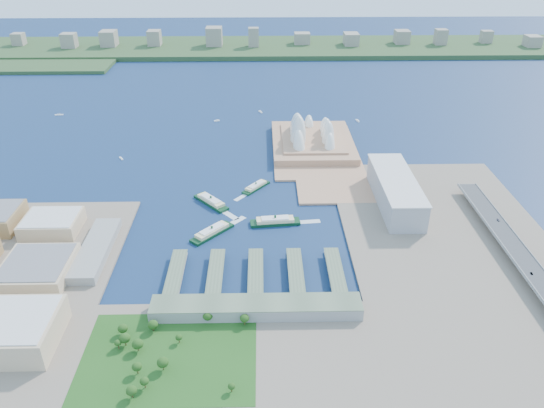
{
  "coord_description": "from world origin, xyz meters",
  "views": [
    {
      "loc": [
        21.87,
        -527.63,
        338.83
      ],
      "look_at": [
        33.82,
        52.62,
        18.0
      ],
      "focal_mm": 35.0,
      "sensor_mm": 36.0,
      "label": 1
    }
  ],
  "objects_px": {
    "ferry_c": "(212,230)",
    "car_b": "(532,273)",
    "opera_house": "(313,128)",
    "car_c": "(498,220)",
    "ferry_d": "(275,220)",
    "ferry_b": "(256,185)",
    "ferry_a": "(211,200)",
    "toaster_building": "(395,191)"
  },
  "relations": [
    {
      "from": "toaster_building",
      "to": "ferry_b",
      "type": "xyz_separation_m",
      "value": [
        -181.88,
        50.82,
        -15.89
      ]
    },
    {
      "from": "ferry_b",
      "to": "car_b",
      "type": "xyz_separation_m",
      "value": [
        282.88,
        -225.64,
        10.87
      ]
    },
    {
      "from": "ferry_d",
      "to": "toaster_building",
      "type": "bearing_deg",
      "value": -79.5
    },
    {
      "from": "ferry_a",
      "to": "ferry_c",
      "type": "distance_m",
      "value": 76.61
    },
    {
      "from": "ferry_c",
      "to": "ferry_a",
      "type": "bearing_deg",
      "value": -42.16
    },
    {
      "from": "opera_house",
      "to": "car_b",
      "type": "xyz_separation_m",
      "value": [
        191.0,
        -374.82,
        -16.52
      ]
    },
    {
      "from": "toaster_building",
      "to": "ferry_b",
      "type": "distance_m",
      "value": 189.51
    },
    {
      "from": "ferry_d",
      "to": "car_c",
      "type": "height_order",
      "value": "car_c"
    },
    {
      "from": "ferry_c",
      "to": "ferry_d",
      "type": "height_order",
      "value": "ferry_d"
    },
    {
      "from": "opera_house",
      "to": "ferry_d",
      "type": "bearing_deg",
      "value": -105.42
    },
    {
      "from": "opera_house",
      "to": "toaster_building",
      "type": "distance_m",
      "value": 219.62
    },
    {
      "from": "ferry_a",
      "to": "car_c",
      "type": "bearing_deg",
      "value": -52.77
    },
    {
      "from": "ferry_c",
      "to": "car_c",
      "type": "bearing_deg",
      "value": -137.65
    },
    {
      "from": "ferry_a",
      "to": "ferry_d",
      "type": "relative_size",
      "value": 0.97
    },
    {
      "from": "opera_house",
      "to": "car_c",
      "type": "bearing_deg",
      "value": -53.43
    },
    {
      "from": "ferry_b",
      "to": "ferry_d",
      "type": "xyz_separation_m",
      "value": [
        24.18,
        -96.22,
        1.19
      ]
    },
    {
      "from": "ferry_c",
      "to": "car_b",
      "type": "bearing_deg",
      "value": -155.32
    },
    {
      "from": "ferry_a",
      "to": "car_c",
      "type": "distance_m",
      "value": 358.4
    },
    {
      "from": "car_c",
      "to": "ferry_b",
      "type": "bearing_deg",
      "value": 157.74
    },
    {
      "from": "car_c",
      "to": "car_b",
      "type": "bearing_deg",
      "value": -94.29
    },
    {
      "from": "ferry_a",
      "to": "ferry_b",
      "type": "xyz_separation_m",
      "value": [
        59.24,
        43.1,
        -1.01
      ]
    },
    {
      "from": "opera_house",
      "to": "car_b",
      "type": "distance_m",
      "value": 421.01
    },
    {
      "from": "ferry_c",
      "to": "ferry_d",
      "type": "xyz_separation_m",
      "value": [
        76.02,
        23.14,
        0.16
      ]
    },
    {
      "from": "car_b",
      "to": "opera_house",
      "type": "bearing_deg",
      "value": 117.0
    },
    {
      "from": "ferry_b",
      "to": "car_c",
      "type": "bearing_deg",
      "value": 15.81
    },
    {
      "from": "toaster_building",
      "to": "car_b",
      "type": "height_order",
      "value": "toaster_building"
    },
    {
      "from": "ferry_b",
      "to": "car_b",
      "type": "height_order",
      "value": "car_b"
    },
    {
      "from": "ferry_c",
      "to": "ferry_d",
      "type": "bearing_deg",
      "value": -120.77
    },
    {
      "from": "ferry_a",
      "to": "ferry_b",
      "type": "relative_size",
      "value": 1.22
    },
    {
      "from": "toaster_building",
      "to": "ferry_d",
      "type": "bearing_deg",
      "value": -163.94
    },
    {
      "from": "ferry_c",
      "to": "ferry_d",
      "type": "relative_size",
      "value": 0.97
    },
    {
      "from": "toaster_building",
      "to": "ferry_c",
      "type": "bearing_deg",
      "value": -163.66
    },
    {
      "from": "ferry_a",
      "to": "ferry_b",
      "type": "distance_m",
      "value": 73.27
    },
    {
      "from": "ferry_b",
      "to": "ferry_c",
      "type": "bearing_deg",
      "value": -75.41
    },
    {
      "from": "opera_house",
      "to": "car_b",
      "type": "height_order",
      "value": "opera_house"
    },
    {
      "from": "opera_house",
      "to": "ferry_c",
      "type": "bearing_deg",
      "value": -118.15
    },
    {
      "from": "toaster_building",
      "to": "car_b",
      "type": "xyz_separation_m",
      "value": [
        101.0,
        -174.82,
        -5.02
      ]
    },
    {
      "from": "opera_house",
      "to": "ferry_b",
      "type": "bearing_deg",
      "value": -121.63
    },
    {
      "from": "opera_house",
      "to": "ferry_a",
      "type": "height_order",
      "value": "opera_house"
    },
    {
      "from": "toaster_building",
      "to": "car_c",
      "type": "xyz_separation_m",
      "value": [
        109.0,
        -68.26,
        -4.94
      ]
    },
    {
      "from": "opera_house",
      "to": "ferry_a",
      "type": "xyz_separation_m",
      "value": [
        -151.11,
        -192.28,
        -26.38
      ]
    },
    {
      "from": "ferry_c",
      "to": "car_c",
      "type": "xyz_separation_m",
      "value": [
        342.71,
        0.27,
        9.92
      ]
    }
  ]
}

